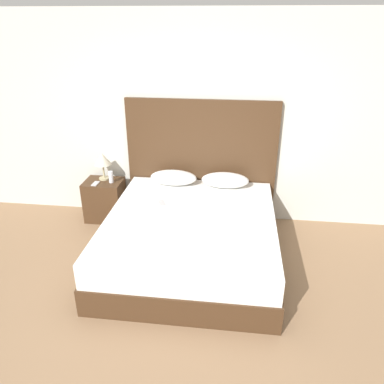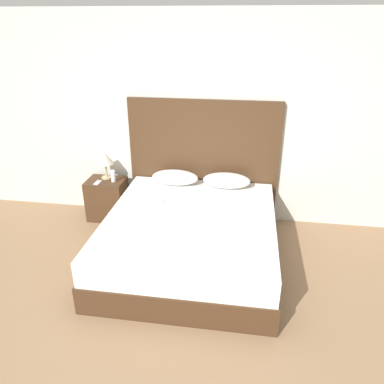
{
  "view_description": "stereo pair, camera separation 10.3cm",
  "coord_description": "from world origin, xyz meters",
  "px_view_note": "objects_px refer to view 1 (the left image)",
  "views": [
    {
      "loc": [
        0.54,
        -2.49,
        2.57
      ],
      "look_at": [
        0.08,
        1.23,
        0.82
      ],
      "focal_mm": 35.0,
      "sensor_mm": 36.0,
      "label": 1
    },
    {
      "loc": [
        0.65,
        -2.47,
        2.57
      ],
      "look_at": [
        0.08,
        1.23,
        0.82
      ],
      "focal_mm": 35.0,
      "sensor_mm": 36.0,
      "label": 2
    }
  ],
  "objects_px": {
    "table_lamp": "(102,160)",
    "phone_on_nightstand": "(95,184)",
    "bed": "(191,239)",
    "phone_on_bed": "(162,203)",
    "nightstand": "(105,200)"
  },
  "relations": [
    {
      "from": "phone_on_bed",
      "to": "nightstand",
      "type": "xyz_separation_m",
      "value": [
        -0.93,
        0.57,
        -0.3
      ]
    },
    {
      "from": "table_lamp",
      "to": "phone_on_nightstand",
      "type": "bearing_deg",
      "value": -109.11
    },
    {
      "from": "bed",
      "to": "phone_on_bed",
      "type": "relative_size",
      "value": 12.77
    },
    {
      "from": "phone_on_bed",
      "to": "phone_on_nightstand",
      "type": "bearing_deg",
      "value": 154.48
    },
    {
      "from": "nightstand",
      "to": "table_lamp",
      "type": "xyz_separation_m",
      "value": [
        -0.01,
        0.08,
        0.56
      ]
    },
    {
      "from": "nightstand",
      "to": "phone_on_bed",
      "type": "bearing_deg",
      "value": -31.81
    },
    {
      "from": "bed",
      "to": "table_lamp",
      "type": "bearing_deg",
      "value": 144.77
    },
    {
      "from": "bed",
      "to": "nightstand",
      "type": "distance_m",
      "value": 1.56
    },
    {
      "from": "phone_on_bed",
      "to": "table_lamp",
      "type": "height_order",
      "value": "table_lamp"
    },
    {
      "from": "table_lamp",
      "to": "phone_on_bed",
      "type": "bearing_deg",
      "value": -35.03
    },
    {
      "from": "table_lamp",
      "to": "phone_on_nightstand",
      "type": "xyz_separation_m",
      "value": [
        -0.06,
        -0.18,
        -0.27
      ]
    },
    {
      "from": "bed",
      "to": "phone_on_nightstand",
      "type": "height_order",
      "value": "same"
    },
    {
      "from": "bed",
      "to": "phone_on_nightstand",
      "type": "bearing_deg",
      "value": 151.42
    },
    {
      "from": "nightstand",
      "to": "phone_on_nightstand",
      "type": "height_order",
      "value": "phone_on_nightstand"
    },
    {
      "from": "phone_on_bed",
      "to": "table_lamp",
      "type": "relative_size",
      "value": 0.44
    }
  ]
}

